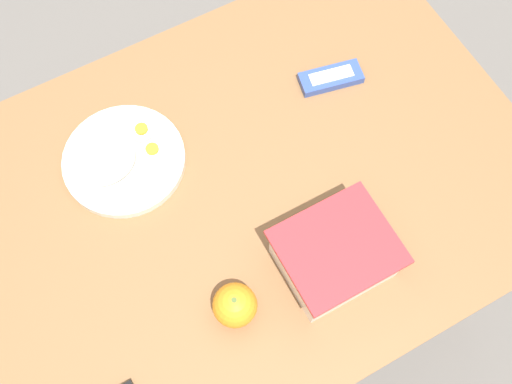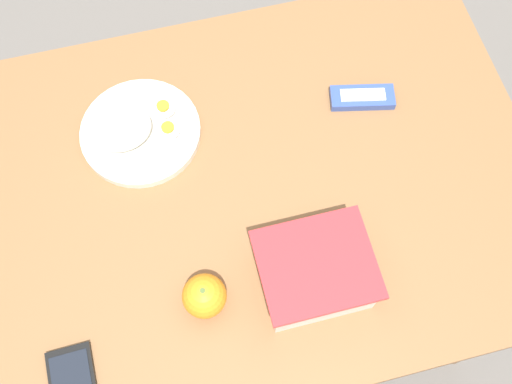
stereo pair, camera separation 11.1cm
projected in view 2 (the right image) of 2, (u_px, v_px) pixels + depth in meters
The scene contains 6 objects.
ground_plane at pixel (251, 283), 1.84m from camera, with size 10.00×10.00×0.00m, color #66605B.
table at pixel (248, 200), 1.23m from camera, with size 1.14×0.82×0.74m.
food_container at pixel (314, 273), 1.04m from camera, with size 0.19×0.17×0.10m.
orange_fruit at pixel (204, 296), 1.03m from camera, with size 0.08×0.08×0.08m.
rice_plate at pixel (135, 130), 1.18m from camera, with size 0.24×0.24×0.07m.
candy_bar at pixel (362, 97), 1.22m from camera, with size 0.14×0.08×0.02m.
Camera 2 is at (0.10, 0.46, 1.80)m, focal length 42.00 mm.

